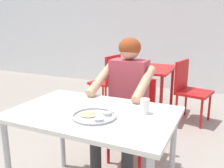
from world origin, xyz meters
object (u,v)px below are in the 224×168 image
at_px(chair_foreground, 133,112).
at_px(table_background_red, 146,74).
at_px(table_foreground, 93,122).
at_px(chair_red_right, 189,87).
at_px(thali_tray, 94,116).
at_px(drinking_cup, 145,106).
at_px(chair_red_left, 108,78).
at_px(diner_foreground, 125,93).

height_order(chair_foreground, table_background_red, chair_foreground).
height_order(table_foreground, chair_red_right, chair_red_right).
distance_m(chair_foreground, chair_red_right, 1.31).
bearing_deg(thali_tray, chair_red_right, 81.35).
bearing_deg(table_foreground, chair_red_right, 79.22).
height_order(thali_tray, drinking_cup, drinking_cup).
xyz_separation_m(table_foreground, drinking_cup, (0.35, 0.13, 0.14)).
bearing_deg(chair_red_right, table_background_red, -179.51).
bearing_deg(table_background_red, chair_foreground, -78.77).
distance_m(drinking_cup, chair_red_left, 2.34).
height_order(table_foreground, chair_foreground, chair_foreground).
xyz_separation_m(diner_foreground, chair_red_left, (-0.90, 1.51, -0.24)).
distance_m(thali_tray, chair_red_left, 2.39).
xyz_separation_m(chair_red_left, chair_red_right, (1.27, -0.03, -0.00)).
distance_m(table_foreground, diner_foreground, 0.59).
bearing_deg(thali_tray, drinking_cup, 37.72).
height_order(chair_foreground, diner_foreground, diner_foreground).
bearing_deg(chair_red_right, chair_red_left, 178.52).
height_order(table_foreground, table_background_red, table_foreground).
relative_size(chair_red_left, chair_red_right, 1.01).
xyz_separation_m(table_background_red, chair_red_left, (-0.65, 0.04, -0.13)).
xyz_separation_m(drinking_cup, chair_red_left, (-1.23, 1.96, -0.31)).
bearing_deg(drinking_cup, table_background_red, 106.64).
relative_size(table_foreground, chair_red_right, 1.35).
relative_size(thali_tray, table_background_red, 0.36).
distance_m(drinking_cup, table_background_red, 2.02).
height_order(chair_red_left, chair_red_right, chair_red_left).
distance_m(table_foreground, thali_tray, 0.14).
height_order(table_foreground, chair_red_left, chair_red_left).
relative_size(drinking_cup, chair_red_right, 0.12).
distance_m(thali_tray, table_background_red, 2.17).
distance_m(table_foreground, drinking_cup, 0.39).
height_order(thali_tray, table_background_red, thali_tray).
bearing_deg(thali_tray, chair_foreground, 93.00).
bearing_deg(table_foreground, table_background_red, 96.40).
relative_size(table_foreground, thali_tray, 3.86).
relative_size(chair_foreground, chair_red_left, 0.95).
bearing_deg(diner_foreground, table_foreground, -91.75).
bearing_deg(chair_foreground, chair_red_right, 73.46).
relative_size(thali_tray, drinking_cup, 2.87).
height_order(table_background_red, chair_red_right, chair_red_right).
xyz_separation_m(table_foreground, chair_foreground, (0.02, 0.80, -0.19)).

